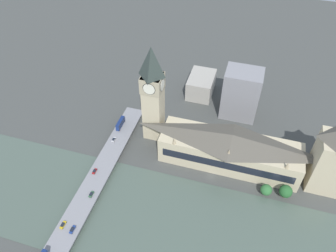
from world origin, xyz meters
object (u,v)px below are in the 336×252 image
(parliament_hall, at_px, (230,149))
(car_southbound_lead, at_px, (95,171))
(victoria_tower, at_px, (333,158))
(clock_tower, at_px, (153,93))
(road_bridge, at_px, (85,199))
(car_southbound_mid, at_px, (91,194))
(car_southbound_tail, at_px, (114,140))
(car_northbound_mid, at_px, (63,225))
(double_decker_bus_lead, at_px, (120,123))
(car_northbound_lead, at_px, (72,230))

(parliament_hall, relative_size, car_southbound_lead, 20.87)
(victoria_tower, bearing_deg, clock_tower, 84.42)
(clock_tower, distance_m, road_bridge, 76.32)
(car_southbound_lead, xyz_separation_m, car_southbound_mid, (-16.09, -5.64, -0.01))
(clock_tower, height_order, car_southbound_mid, clock_tower)
(victoria_tower, height_order, car_southbound_tail, victoria_tower)
(parliament_hall, bearing_deg, car_northbound_mid, 133.21)
(road_bridge, height_order, car_northbound_mid, car_northbound_mid)
(parliament_hall, xyz_separation_m, car_southbound_lead, (-35.18, 77.92, -7.74))
(car_southbound_lead, height_order, car_southbound_tail, car_southbound_lead)
(victoria_tower, relative_size, car_southbound_tail, 11.95)
(victoria_tower, height_order, car_northbound_mid, victoria_tower)
(double_decker_bus_lead, relative_size, car_southbound_lead, 2.72)
(car_northbound_lead, bearing_deg, parliament_hall, -44.02)
(victoria_tower, distance_m, double_decker_bus_lead, 137.34)
(car_southbound_lead, bearing_deg, parliament_hall, -65.70)
(victoria_tower, xyz_separation_m, car_southbound_tail, (-6.79, 135.28, -18.54))
(parliament_hall, relative_size, clock_tower, 1.25)
(car_northbound_mid, xyz_separation_m, car_southbound_tail, (66.75, -0.86, 0.04))
(victoria_tower, bearing_deg, parliament_hall, 90.06)
(car_northbound_mid, distance_m, car_southbound_lead, 38.31)
(road_bridge, height_order, car_northbound_lead, car_northbound_lead)
(car_southbound_tail, bearing_deg, victoria_tower, -87.13)
(double_decker_bus_lead, relative_size, car_northbound_mid, 2.47)
(car_northbound_lead, bearing_deg, clock_tower, -11.81)
(road_bridge, relative_size, car_southbound_lead, 39.07)
(car_southbound_lead, relative_size, car_southbound_tail, 0.99)
(road_bridge, xyz_separation_m, car_northbound_mid, (-19.19, 3.34, 1.47))
(parliament_hall, xyz_separation_m, car_southbound_mid, (-51.28, 72.29, -7.74))
(parliament_hall, xyz_separation_m, clock_tower, (10.99, 54.12, 24.38))
(car_northbound_mid, distance_m, car_southbound_mid, 22.99)
(victoria_tower, bearing_deg, double_decker_bus_lead, 86.81)
(victoria_tower, distance_m, car_southbound_mid, 141.16)
(clock_tower, relative_size, car_northbound_lead, 14.82)
(victoria_tower, height_order, car_southbound_mid, victoria_tower)
(car_southbound_mid, distance_m, car_southbound_tail, 44.83)
(clock_tower, distance_m, car_southbound_tail, 43.45)
(double_decker_bus_lead, bearing_deg, car_southbound_tail, -176.55)
(double_decker_bus_lead, distance_m, car_northbound_mid, 81.16)
(clock_tower, distance_m, car_southbound_mid, 72.38)
(car_northbound_lead, bearing_deg, car_southbound_tail, 4.54)
(clock_tower, bearing_deg, car_southbound_lead, 152.73)
(car_northbound_lead, xyz_separation_m, car_northbound_mid, (1.00, 6.24, -0.05))
(double_decker_bus_lead, relative_size, car_southbound_tail, 2.70)
(car_northbound_mid, bearing_deg, car_southbound_mid, -14.98)
(clock_tower, bearing_deg, road_bridge, 162.36)
(car_southbound_tail, bearing_deg, car_southbound_mid, -173.48)
(car_northbound_lead, relative_size, car_southbound_lead, 1.12)
(double_decker_bus_lead, bearing_deg, clock_tower, -82.09)
(double_decker_bus_lead, height_order, car_southbound_mid, double_decker_bus_lead)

